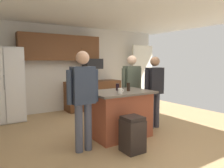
% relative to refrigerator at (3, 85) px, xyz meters
% --- Properties ---
extents(floor, '(7.04, 7.04, 0.00)m').
position_rel_refrigerator_xyz_m(floor, '(2.00, -2.38, -0.94)').
color(floor, tan).
rests_on(floor, ground).
extents(ceiling, '(7.04, 7.04, 0.00)m').
position_rel_refrigerator_xyz_m(ceiling, '(2.00, -2.38, 1.66)').
color(ceiling, white).
extents(back_wall, '(6.40, 0.10, 2.60)m').
position_rel_refrigerator_xyz_m(back_wall, '(2.00, 0.42, 0.36)').
color(back_wall, silver).
rests_on(back_wall, ground).
extents(french_door_window_panel, '(0.90, 0.06, 2.00)m').
position_rel_refrigerator_xyz_m(french_door_window_panel, '(4.60, 0.02, 0.16)').
color(french_door_window_panel, white).
rests_on(french_door_window_panel, ground).
extents(cabinet_run_upper, '(2.40, 0.38, 0.75)m').
position_rel_refrigerator_xyz_m(cabinet_run_upper, '(1.60, 0.22, 0.99)').
color(cabinet_run_upper, brown).
extents(cabinet_run_lower, '(1.80, 0.63, 0.90)m').
position_rel_refrigerator_xyz_m(cabinet_run_lower, '(2.60, 0.10, -0.49)').
color(cabinet_run_lower, brown).
rests_on(cabinet_run_lower, ground).
extents(refrigerator, '(0.95, 0.76, 1.88)m').
position_rel_refrigerator_xyz_m(refrigerator, '(0.00, 0.00, 0.00)').
color(refrigerator, white).
rests_on(refrigerator, ground).
extents(microwave_over_range, '(0.56, 0.40, 0.32)m').
position_rel_refrigerator_xyz_m(microwave_over_range, '(2.60, 0.12, 0.51)').
color(microwave_over_range, black).
extents(kitchen_island, '(1.26, 0.89, 0.93)m').
position_rel_refrigerator_xyz_m(kitchen_island, '(1.86, -2.47, -0.47)').
color(kitchen_island, '#9E4C33').
rests_on(kitchen_island, ground).
extents(person_guest_left, '(0.57, 0.22, 1.63)m').
position_rel_refrigerator_xyz_m(person_guest_left, '(2.84, -2.43, -0.00)').
color(person_guest_left, '#383842').
rests_on(person_guest_left, ground).
extents(person_elder_center, '(0.57, 0.22, 1.70)m').
position_rel_refrigerator_xyz_m(person_elder_center, '(0.93, -2.72, 0.04)').
color(person_elder_center, '#4C5166').
rests_on(person_elder_center, ground).
extents(person_guest_right, '(0.57, 0.22, 1.67)m').
position_rel_refrigerator_xyz_m(person_guest_right, '(2.58, -1.93, 0.02)').
color(person_guest_right, '#232D4C').
rests_on(person_guest_right, ground).
extents(tumbler_amber, '(0.07, 0.07, 0.17)m').
position_rel_refrigerator_xyz_m(tumbler_amber, '(2.01, -2.55, 0.08)').
color(tumbler_amber, black).
rests_on(tumbler_amber, kitchen_island).
extents(glass_stout_tall, '(0.07, 0.07, 0.15)m').
position_rel_refrigerator_xyz_m(glass_stout_tall, '(1.88, -2.35, 0.07)').
color(glass_stout_tall, black).
rests_on(glass_stout_tall, kitchen_island).
extents(mug_ceramic_white, '(0.13, 0.08, 0.11)m').
position_rel_refrigerator_xyz_m(mug_ceramic_white, '(1.66, -2.76, 0.05)').
color(mug_ceramic_white, white).
rests_on(mug_ceramic_white, kitchen_island).
extents(trash_bin, '(0.34, 0.34, 0.61)m').
position_rel_refrigerator_xyz_m(trash_bin, '(1.61, -3.20, -0.64)').
color(trash_bin, black).
rests_on(trash_bin, ground).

